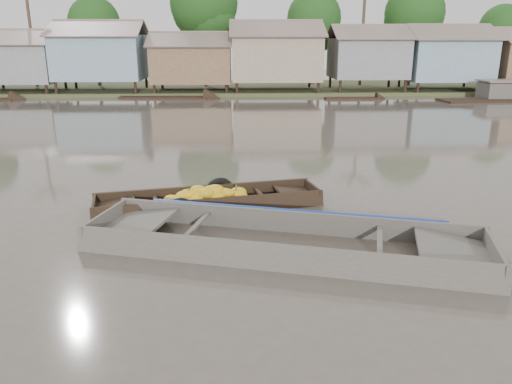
{
  "coord_description": "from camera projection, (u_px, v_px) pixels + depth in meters",
  "views": [
    {
      "loc": [
        -0.45,
        -9.32,
        4.04
      ],
      "look_at": [
        -0.05,
        1.18,
        0.8
      ],
      "focal_mm": 35.0,
      "sensor_mm": 36.0,
      "label": 1
    }
  ],
  "objects": [
    {
      "name": "riverbank",
      "position": [
        280.0,
        51.0,
        39.74
      ],
      "size": [
        120.0,
        12.47,
        10.22
      ],
      "color": "#384723",
      "rests_on": "ground"
    },
    {
      "name": "banana_boat",
      "position": [
        206.0,
        201.0,
        12.45
      ],
      "size": [
        5.77,
        2.51,
        0.81
      ],
      "rotation": [
        0.0,
        0.0,
        0.21
      ],
      "color": "black",
      "rests_on": "ground"
    },
    {
      "name": "distant_boats",
      "position": [
        439.0,
        98.0,
        33.43
      ],
      "size": [
        48.99,
        15.55,
        1.38
      ],
      "color": "black",
      "rests_on": "ground"
    },
    {
      "name": "ground",
      "position": [
        261.0,
        247.0,
        10.11
      ],
      "size": [
        120.0,
        120.0,
        0.0
      ],
      "primitive_type": "plane",
      "color": "#4F473C",
      "rests_on": "ground"
    },
    {
      "name": "viewer_boat",
      "position": [
        285.0,
        246.0,
        9.96
      ],
      "size": [
        8.19,
        4.09,
        0.64
      ],
      "rotation": [
        0.0,
        0.0,
        -0.27
      ],
      "color": "#47413C",
      "rests_on": "ground"
    }
  ]
}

